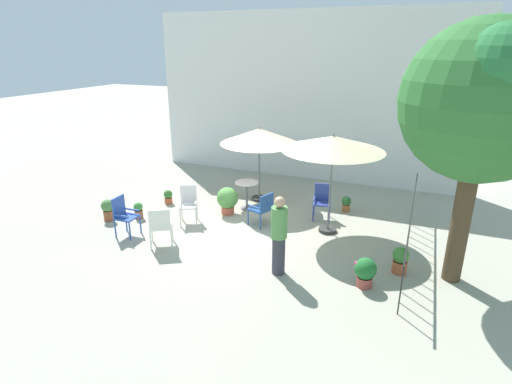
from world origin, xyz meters
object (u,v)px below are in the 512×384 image
(patio_chair_2, at_px, (160,224))
(standing_person, at_px, (279,235))
(patio_chair_0, at_px, (188,202))
(potted_plant_5, at_px, (168,196))
(potted_plant_1, at_px, (228,199))
(patio_chair_1, at_px, (322,199))
(potted_plant_0, at_px, (365,271))
(patio_chair_4, at_px, (124,214))
(potted_plant_2, at_px, (108,209))
(patio_chair_3, at_px, (263,207))
(patio_umbrella_0, at_px, (333,144))
(cafe_table_0, at_px, (247,190))
(patio_umbrella_1, at_px, (259,136))
(potted_plant_3, at_px, (400,260))
(potted_plant_6, at_px, (138,210))
(potted_plant_4, at_px, (346,203))
(shade_tree, at_px, (486,102))

(patio_chair_2, bearing_deg, standing_person, -1.46)
(patio_chair_0, distance_m, potted_plant_5, 1.56)
(patio_chair_2, height_order, potted_plant_1, patio_chair_2)
(patio_chair_1, distance_m, potted_plant_0, 3.29)
(patio_chair_4, height_order, potted_plant_2, patio_chair_4)
(patio_chair_3, relative_size, potted_plant_0, 1.47)
(potted_plant_5, bearing_deg, patio_chair_2, -59.32)
(patio_umbrella_0, relative_size, cafe_table_0, 3.13)
(patio_umbrella_1, distance_m, patio_chair_2, 3.97)
(potted_plant_0, xyz_separation_m, potted_plant_5, (-5.89, 2.25, -0.11))
(potted_plant_3, distance_m, potted_plant_6, 6.58)
(patio_chair_0, height_order, patio_chair_4, patio_chair_4)
(patio_chair_2, height_order, standing_person, standing_person)
(potted_plant_3, xyz_separation_m, potted_plant_4, (-1.61, 2.83, -0.06))
(potted_plant_6, bearing_deg, potted_plant_4, 27.40)
(patio_umbrella_1, height_order, cafe_table_0, patio_umbrella_1)
(potted_plant_2, bearing_deg, patio_chair_3, 18.02)
(patio_chair_3, bearing_deg, potted_plant_1, 163.34)
(shade_tree, xyz_separation_m, patio_chair_3, (-4.39, 0.91, -2.93))
(patio_umbrella_1, distance_m, potted_plant_1, 2.02)
(patio_chair_4, bearing_deg, potted_plant_6, 109.49)
(patio_chair_3, bearing_deg, patio_umbrella_1, 114.88)
(potted_plant_2, bearing_deg, patio_umbrella_1, 43.50)
(potted_plant_2, distance_m, potted_plant_6, 0.77)
(potted_plant_4, bearing_deg, patio_chair_0, -148.05)
(patio_umbrella_0, distance_m, patio_umbrella_1, 2.76)
(patio_chair_2, distance_m, patio_chair_4, 1.18)
(cafe_table_0, distance_m, patio_chair_0, 1.73)
(cafe_table_0, relative_size, potted_plant_4, 1.80)
(shade_tree, relative_size, potted_plant_3, 8.66)
(patio_umbrella_1, height_order, potted_plant_0, patio_umbrella_1)
(patio_chair_1, bearing_deg, patio_chair_2, -134.66)
(potted_plant_1, distance_m, potted_plant_3, 4.76)
(patio_chair_1, distance_m, standing_person, 3.08)
(patio_chair_2, relative_size, potted_plant_5, 2.34)
(potted_plant_1, bearing_deg, patio_chair_3, -16.66)
(patio_chair_0, bearing_deg, patio_umbrella_0, 12.87)
(patio_chair_0, xyz_separation_m, potted_plant_5, (-1.24, 0.89, -0.34))
(standing_person, bearing_deg, patio_umbrella_0, 78.57)
(potted_plant_4, xyz_separation_m, standing_person, (-0.63, -3.77, 0.61))
(potted_plant_3, xyz_separation_m, standing_person, (-2.25, -0.94, 0.55))
(potted_plant_2, height_order, potted_plant_3, potted_plant_2)
(potted_plant_5, bearing_deg, cafe_table_0, 12.67)
(potted_plant_6, bearing_deg, patio_chair_4, -70.51)
(patio_chair_0, bearing_deg, potted_plant_5, 144.13)
(patio_umbrella_0, relative_size, standing_person, 1.49)
(cafe_table_0, bearing_deg, potted_plant_0, -37.11)
(potted_plant_1, relative_size, potted_plant_4, 1.72)
(shade_tree, distance_m, potted_plant_2, 8.80)
(patio_chair_1, bearing_deg, potted_plant_4, 54.47)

